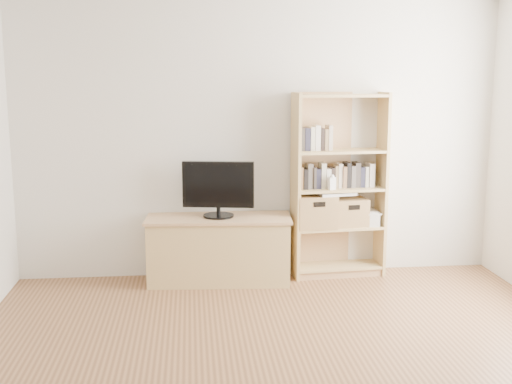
{
  "coord_description": "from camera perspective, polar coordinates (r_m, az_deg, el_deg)",
  "views": [
    {
      "loc": [
        -0.64,
        -3.43,
        1.9
      ],
      "look_at": [
        -0.09,
        1.9,
        0.9
      ],
      "focal_mm": 45.0,
      "sensor_mm": 36.0,
      "label": 1
    }
  ],
  "objects": [
    {
      "name": "basket_right",
      "position": [
        6.11,
        8.28,
        -1.75
      ],
      "size": [
        0.34,
        0.29,
        0.26
      ],
      "primitive_type": "cube",
      "rotation": [
        0.0,
        0.0,
        0.11
      ],
      "color": "#956A43",
      "rests_on": "bookshelf"
    },
    {
      "name": "baby_monitor",
      "position": [
        5.9,
        6.79,
        0.75
      ],
      "size": [
        0.07,
        0.05,
        0.12
      ],
      "primitive_type": "cube",
      "rotation": [
        0.0,
        0.0,
        0.23
      ],
      "color": "white",
      "rests_on": "bookshelf"
    },
    {
      "name": "magazine_stack",
      "position": [
        6.18,
        9.95,
        -2.33
      ],
      "size": [
        0.19,
        0.26,
        0.11
      ],
      "primitive_type": "cube",
      "rotation": [
        0.0,
        0.0,
        -0.08
      ],
      "color": "beige",
      "rests_on": "bookshelf"
    },
    {
      "name": "back_wall",
      "position": [
        6.0,
        0.25,
        4.83
      ],
      "size": [
        4.5,
        0.02,
        2.6
      ],
      "primitive_type": "cube",
      "color": "silver",
      "rests_on": "floor"
    },
    {
      "name": "television",
      "position": [
        5.79,
        -3.38,
        0.25
      ],
      "size": [
        0.65,
        0.16,
        0.51
      ],
      "primitive_type": "cube",
      "rotation": [
        0.0,
        0.0,
        -0.17
      ],
      "color": "black",
      "rests_on": "tv_stand"
    },
    {
      "name": "laptop",
      "position": [
        6.02,
        7.04,
        -0.08
      ],
      "size": [
        0.38,
        0.3,
        0.03
      ],
      "primitive_type": "cube",
      "rotation": [
        0.0,
        0.0,
        0.18
      ],
      "color": "white",
      "rests_on": "basket_left"
    },
    {
      "name": "books_row_upper",
      "position": [
        5.93,
        5.65,
        4.74
      ],
      "size": [
        0.41,
        0.19,
        0.21
      ],
      "primitive_type": "cube",
      "rotation": [
        0.0,
        0.0,
        0.11
      ],
      "color": "brown",
      "rests_on": "bookshelf"
    },
    {
      "name": "books_row_mid",
      "position": [
        6.03,
        7.34,
        1.42
      ],
      "size": [
        0.8,
        0.18,
        0.21
      ],
      "primitive_type": "cube",
      "rotation": [
        0.0,
        0.0,
        0.03
      ],
      "color": "brown",
      "rests_on": "bookshelf"
    },
    {
      "name": "basket_left",
      "position": [
        6.0,
        5.25,
        -1.68
      ],
      "size": [
        0.39,
        0.33,
        0.3
      ],
      "primitive_type": "cube",
      "rotation": [
        0.0,
        0.0,
        0.09
      ],
      "color": "#956A43",
      "rests_on": "bookshelf"
    },
    {
      "name": "bookshelf",
      "position": [
        6.03,
        7.38,
        0.57
      ],
      "size": [
        0.88,
        0.37,
        1.72
      ],
      "primitive_type": "cube",
      "rotation": [
        0.0,
        0.0,
        0.08
      ],
      "color": "tan",
      "rests_on": "floor"
    },
    {
      "name": "tv_stand",
      "position": [
        5.92,
        -3.32,
        -5.21
      ],
      "size": [
        1.3,
        0.56,
        0.58
      ],
      "primitive_type": "cube",
      "rotation": [
        0.0,
        0.0,
        -0.07
      ],
      "color": "tan",
      "rests_on": "floor"
    }
  ]
}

